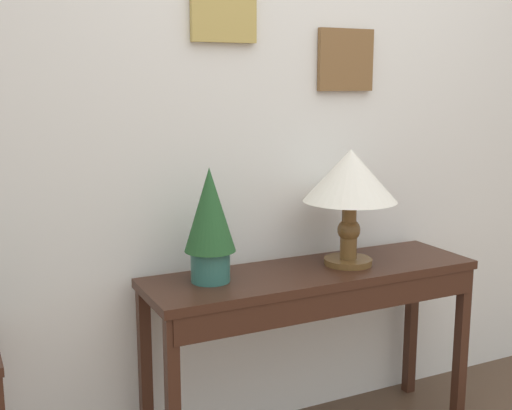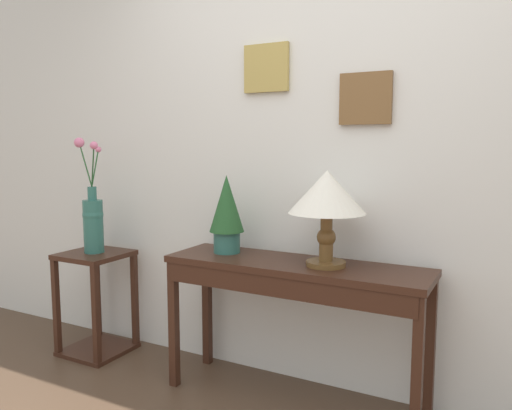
{
  "view_description": "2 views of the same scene",
  "coord_description": "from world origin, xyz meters",
  "views": [
    {
      "loc": [
        -1.38,
        -0.87,
        1.48
      ],
      "look_at": [
        -0.3,
        1.34,
        1.01
      ],
      "focal_mm": 45.47,
      "sensor_mm": 36.0,
      "label": 1
    },
    {
      "loc": [
        0.93,
        -1.05,
        1.34
      ],
      "look_at": [
        -0.33,
        1.3,
        1.02
      ],
      "focal_mm": 35.49,
      "sensor_mm": 36.0,
      "label": 2
    }
  ],
  "objects": [
    {
      "name": "potted_plant_on_console",
      "position": [
        -0.51,
        1.29,
        0.98
      ],
      "size": [
        0.19,
        0.19,
        0.43
      ],
      "color": "#2D665B",
      "rests_on": "console_table"
    },
    {
      "name": "back_wall_with_art",
      "position": [
        -0.0,
        1.55,
        1.4
      ],
      "size": [
        9.0,
        0.13,
        2.8
      ],
      "color": "silver",
      "rests_on": "ground"
    },
    {
      "name": "console_table",
      "position": [
        -0.08,
        1.24,
        0.64
      ],
      "size": [
        1.36,
        0.39,
        0.74
      ],
      "color": "#381E14",
      "rests_on": "ground"
    },
    {
      "name": "table_lamp",
      "position": [
        0.08,
        1.26,
        1.09
      ],
      "size": [
        0.38,
        0.38,
        0.47
      ],
      "color": "brown",
      "rests_on": "console_table"
    }
  ]
}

